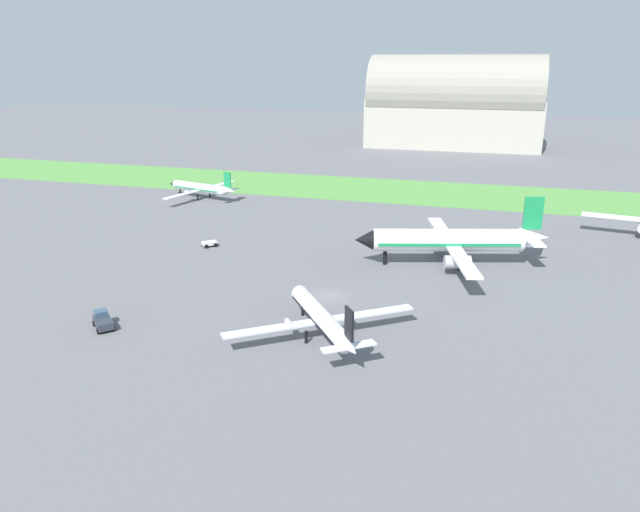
# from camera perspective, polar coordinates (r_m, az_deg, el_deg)

# --- Properties ---
(ground_plane) EXTENTS (600.00, 600.00, 0.00)m
(ground_plane) POSITION_cam_1_polar(r_m,az_deg,el_deg) (80.95, 0.96, -3.92)
(ground_plane) COLOR slate
(grass_taxiway_strip) EXTENTS (360.00, 28.00, 0.08)m
(grass_taxiway_strip) POSITION_cam_1_polar(r_m,az_deg,el_deg) (147.41, 8.32, 6.23)
(grass_taxiway_strip) COLOR #549342
(grass_taxiway_strip) RESTS_ON ground_plane
(airplane_foreground_turboprop) EXTENTS (19.58, 17.35, 6.99)m
(airplane_foreground_turboprop) POSITION_cam_1_polar(r_m,az_deg,el_deg) (68.28, 0.14, -6.00)
(airplane_foreground_turboprop) COLOR silver
(airplane_foreground_turboprop) RESTS_ON ground_plane
(airplane_taxiing_turboprop) EXTENTS (19.64, 22.76, 6.94)m
(airplane_taxiing_turboprop) POSITION_cam_1_polar(r_m,az_deg,el_deg) (140.41, -11.45, 6.49)
(airplane_taxiing_turboprop) COLOR white
(airplane_taxiing_turboprop) RESTS_ON ground_plane
(airplane_midfield_jet) EXTENTS (30.11, 30.44, 10.98)m
(airplane_midfield_jet) POSITION_cam_1_polar(r_m,az_deg,el_deg) (94.35, 12.60, 1.46)
(airplane_midfield_jet) COLOR white
(airplane_midfield_jet) RESTS_ON ground_plane
(pushback_tug_near_gate) EXTENTS (3.86, 3.78, 1.95)m
(pushback_tug_near_gate) POSITION_cam_1_polar(r_m,az_deg,el_deg) (76.10, -20.29, -5.91)
(pushback_tug_near_gate) COLOR #2D333D
(pushback_tug_near_gate) RESTS_ON ground_plane
(baggage_cart_midfield) EXTENTS (2.91, 2.93, 0.90)m
(baggage_cart_midfield) POSITION_cam_1_polar(r_m,az_deg,el_deg) (103.87, -10.67, 1.21)
(baggage_cart_midfield) COLOR white
(baggage_cart_midfield) RESTS_ON ground_plane
(hangar_distant) EXTENTS (61.87, 25.65, 32.68)m
(hangar_distant) POSITION_cam_1_polar(r_m,az_deg,el_deg) (225.92, 12.87, 14.16)
(hangar_distant) COLOR #B2AD9E
(hangar_distant) RESTS_ON ground_plane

